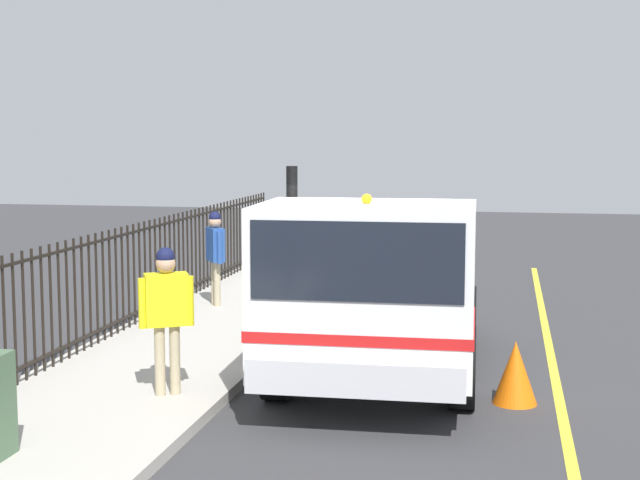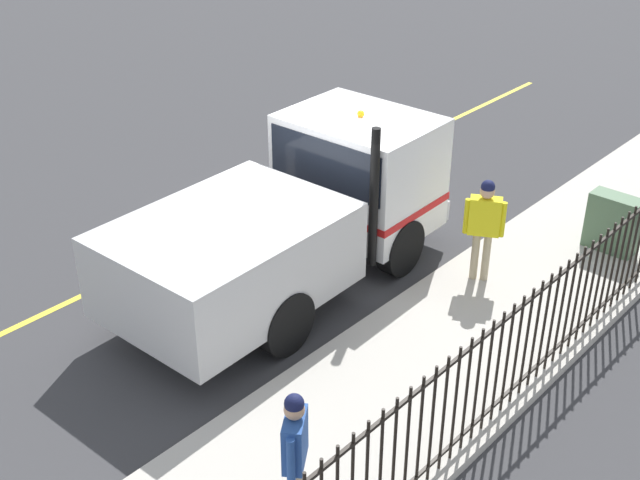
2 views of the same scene
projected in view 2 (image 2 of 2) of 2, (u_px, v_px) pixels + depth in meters
ground_plane at (320, 267)px, 13.70m from camera, size 53.11×53.11×0.00m
sidewalk_slab at (473, 334)px, 11.93m from camera, size 2.74×24.14×0.14m
lane_marking at (230, 225)px, 14.98m from camera, size 0.12×21.73×0.01m
work_truck at (304, 207)px, 12.79m from camera, size 2.58×5.90×2.73m
worker_standing at (484, 220)px, 12.63m from camera, size 0.56×0.43×1.71m
pedestrian_distant at (295, 444)px, 8.41m from camera, size 0.44×0.52×1.65m
iron_fence at (557, 315)px, 10.81m from camera, size 0.04×20.55×1.60m
utility_cabinet at (613, 223)px, 13.73m from camera, size 0.84×0.39×0.98m
traffic_cone at (264, 209)px, 14.73m from camera, size 0.52×0.52×0.74m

